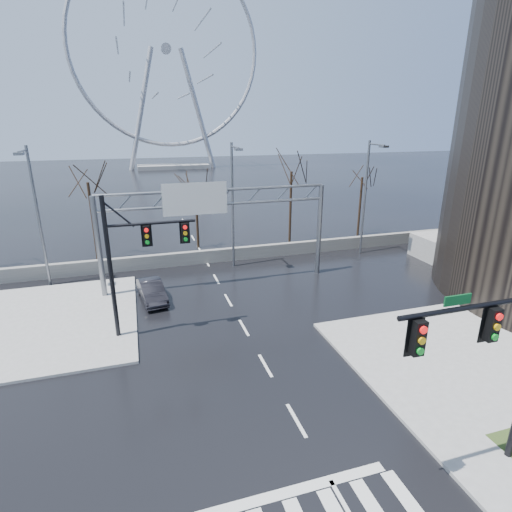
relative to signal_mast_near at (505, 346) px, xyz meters
name	(u,v)px	position (x,y,z in m)	size (l,w,h in m)	color
ground	(296,420)	(-5.14, 4.04, -4.87)	(260.00, 260.00, 0.00)	black
sidewalk_right_ext	(460,353)	(4.86, 6.04, -4.80)	(12.00, 10.00, 0.15)	gray
sidewalk_far	(50,322)	(-16.14, 16.04, -4.80)	(10.00, 12.00, 0.15)	gray
barrier_wall	(207,256)	(-5.14, 24.04, -4.32)	(52.00, 0.50, 1.10)	slate
signal_mast_near	(505,346)	(0.00, 0.00, 0.00)	(5.52, 0.41, 8.00)	black
signal_mast_far	(131,254)	(-11.01, 13.00, -0.04)	(4.72, 0.41, 8.00)	black
sign_gantry	(212,216)	(-5.52, 19.00, 0.31)	(16.36, 0.40, 7.60)	slate
streetlight_left	(36,207)	(-17.14, 22.20, 1.01)	(0.50, 2.55, 10.00)	slate
streetlight_mid	(233,197)	(-3.14, 22.20, 1.01)	(0.50, 2.55, 10.00)	slate
streetlight_right	(368,190)	(8.86, 22.20, 1.01)	(0.50, 2.55, 10.00)	slate
tree_left	(89,192)	(-14.14, 27.54, 1.10)	(3.75, 3.75, 7.50)	black
tree_center	(196,194)	(-5.14, 28.54, 0.30)	(3.25, 3.25, 6.50)	black
tree_right	(291,180)	(3.86, 27.54, 1.34)	(3.90, 3.90, 7.80)	black
tree_far_right	(362,184)	(11.86, 28.04, 0.54)	(3.40, 3.40, 6.80)	black
ferris_wheel	(167,57)	(-0.14, 99.04, 21.26)	(45.00, 6.00, 50.91)	gray
car	(152,291)	(-10.04, 17.52, -4.19)	(1.44, 4.12, 1.36)	black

